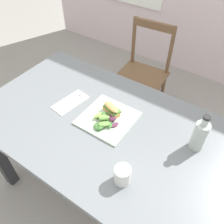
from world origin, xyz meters
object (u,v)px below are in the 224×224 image
object	(u,v)px
plate_lunch	(108,118)
dining_table	(103,137)
fork_on_napkin	(73,100)
bottle_cold_brew	(199,137)
sandwich_half_front	(111,109)
cup_extra_side	(122,175)
chair_wooden_far	(142,75)

from	to	relation	value
plate_lunch	dining_table	bearing A→B (deg)	-101.40
dining_table	fork_on_napkin	size ratio (longest dim) A/B	7.56
dining_table	bottle_cold_brew	xyz separation A→B (m)	(0.47, 0.13, 0.20)
sandwich_half_front	fork_on_napkin	bearing A→B (deg)	-170.89
bottle_cold_brew	cup_extra_side	distance (m)	0.41
dining_table	bottle_cold_brew	distance (m)	0.52
plate_lunch	sandwich_half_front	world-z (taller)	sandwich_half_front
cup_extra_side	fork_on_napkin	bearing A→B (deg)	152.52
chair_wooden_far	cup_extra_side	bearing A→B (deg)	-66.55
dining_table	bottle_cold_brew	size ratio (longest dim) A/B	6.66
chair_wooden_far	cup_extra_side	xyz separation A→B (m)	(0.48, -1.10, 0.34)
plate_lunch	sandwich_half_front	bearing A→B (deg)	97.03
bottle_cold_brew	cup_extra_side	size ratio (longest dim) A/B	2.40
plate_lunch	fork_on_napkin	distance (m)	0.25
cup_extra_side	dining_table	bearing A→B (deg)	140.47
plate_lunch	cup_extra_side	bearing A→B (deg)	-45.55
dining_table	cup_extra_side	xyz separation A→B (m)	(0.27, -0.22, 0.16)
dining_table	fork_on_napkin	world-z (taller)	fork_on_napkin
chair_wooden_far	bottle_cold_brew	distance (m)	1.07
chair_wooden_far	cup_extra_side	world-z (taller)	chair_wooden_far
bottle_cold_brew	cup_extra_side	bearing A→B (deg)	-119.30
bottle_cold_brew	fork_on_napkin	bearing A→B (deg)	-173.13
fork_on_napkin	plate_lunch	bearing A→B (deg)	-0.56
fork_on_napkin	chair_wooden_far	bearing A→B (deg)	87.20
fork_on_napkin	bottle_cold_brew	xyz separation A→B (m)	(0.71, 0.09, 0.07)
sandwich_half_front	cup_extra_side	world-z (taller)	cup_extra_side
dining_table	chair_wooden_far	xyz separation A→B (m)	(-0.21, 0.87, -0.17)
fork_on_napkin	bottle_cold_brew	bearing A→B (deg)	6.87
dining_table	plate_lunch	world-z (taller)	plate_lunch
chair_wooden_far	fork_on_napkin	world-z (taller)	chair_wooden_far
dining_table	plate_lunch	distance (m)	0.13
fork_on_napkin	sandwich_half_front	bearing A→B (deg)	9.11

